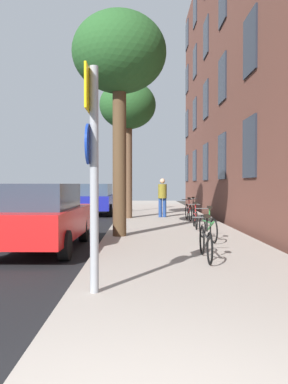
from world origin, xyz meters
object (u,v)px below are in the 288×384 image
tree_far (128,108)px  sign_post (92,160)px  car_1 (96,199)px  traffic_light (129,163)px  car_0 (42,216)px  tree_near (119,57)px  bicycle_1 (208,227)px  pedestrian_0 (162,195)px  bicycle_4 (193,209)px  bicycle_0 (206,242)px  bicycle_3 (189,211)px  bicycle_2 (195,218)px

tree_far → sign_post: bearing=-90.5°
tree_far → car_1: bearing=118.7°
traffic_light → car_0: size_ratio=0.86×
tree_near → tree_far: 6.13m
bicycle_1 → pedestrian_0: bearing=96.0°
bicycle_1 → sign_post: bearing=-115.7°
bicycle_4 → traffic_light: bearing=127.3°
traffic_light → bicycle_0: traffic_light is taller
bicycle_4 → car_1: (-4.69, 2.85, 0.36)m
pedestrian_0 → sign_post: bearing=-97.6°
tree_far → bicycle_0: (1.85, -9.79, -4.48)m
pedestrian_0 → car_0: bearing=-112.0°
tree_near → bicycle_4: tree_near is taller
sign_post → tree_near: bearing=89.4°
sign_post → bicycle_3: sign_post is taller
bicycle_1 → tree_near: bearing=158.2°
bicycle_3 → bicycle_4: bearing=75.8°
sign_post → car_0: bearing=112.0°
bicycle_2 → pedestrian_0: size_ratio=0.95×
tree_far → car_0: tree_far is taller
tree_near → bicycle_0: 6.34m
tree_far → pedestrian_0: tree_far is taller
traffic_light → bicycle_3: 6.52m
pedestrian_0 → car_1: bearing=140.2°
bicycle_1 → car_0: car_0 is taller
sign_post → bicycle_0: size_ratio=1.85×
tree_near → car_1: size_ratio=1.53×
bicycle_1 → car_0: 4.29m
car_0 → tree_near: bearing=45.8°
bicycle_0 → bicycle_4: 10.20m
traffic_light → bicycle_4: (3.02, -3.96, -2.27)m
bicycle_3 → car_0: car_0 is taller
car_0 → tree_far: bearing=77.0°
car_0 → bicycle_4: bearing=60.1°
tree_far → car_0: 9.14m
bicycle_0 → bicycle_3: bearing=85.4°
traffic_light → car_0: 12.54m
car_1 → traffic_light: bearing=33.9°
bicycle_3 → tree_far: bearing=154.7°
sign_post → bicycle_4: size_ratio=1.86×
sign_post → bicycle_3: size_ratio=1.93×
pedestrian_0 → car_0: (-3.39, -8.39, -0.28)m
car_1 → bicycle_3: bearing=-45.7°
car_0 → bicycle_0: bearing=-26.6°
sign_post → car_1: sign_post is taller
tree_far → tree_near: bearing=-90.5°
tree_far → bicycle_1: (2.35, -7.08, -4.47)m
bicycle_3 → pedestrian_0: pedestrian_0 is taller
bicycle_1 → car_1: bearing=111.7°
bicycle_0 → bicycle_1: bearing=79.5°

